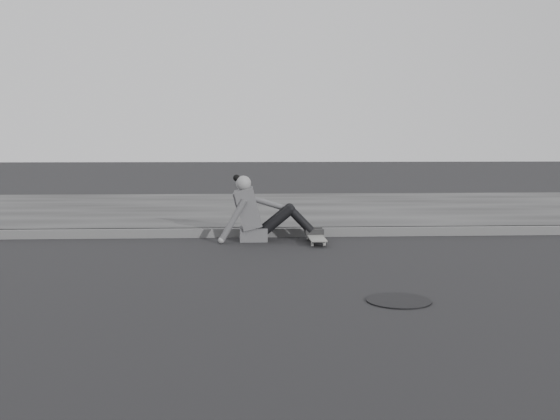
% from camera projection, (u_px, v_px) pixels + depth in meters
% --- Properties ---
extents(ground, '(80.00, 80.00, 0.00)m').
position_uv_depth(ground, '(293.00, 275.00, 6.05)').
color(ground, black).
rests_on(ground, ground).
extents(curb, '(24.00, 0.16, 0.12)m').
position_uv_depth(curb, '(279.00, 232.00, 8.60)').
color(curb, '#515151').
rests_on(curb, ground).
extents(sidewalk, '(24.00, 6.00, 0.12)m').
position_uv_depth(sidewalk, '(270.00, 210.00, 11.60)').
color(sidewalk, '#363636').
rests_on(sidewalk, ground).
extents(manhole, '(0.52, 0.52, 0.01)m').
position_uv_depth(manhole, '(399.00, 301.00, 5.04)').
color(manhole, black).
rests_on(manhole, ground).
extents(skateboard, '(0.20, 0.78, 0.09)m').
position_uv_depth(skateboard, '(316.00, 238.00, 8.02)').
color(skateboard, '#999994').
rests_on(skateboard, ground).
extents(seated_woman, '(1.38, 0.46, 0.88)m').
position_uv_depth(seated_woman, '(258.00, 214.00, 8.20)').
color(seated_woman, '#4C4B4E').
rests_on(seated_woman, ground).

